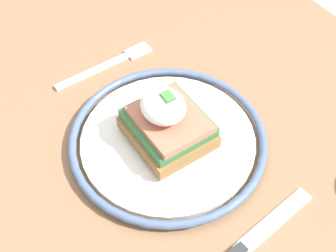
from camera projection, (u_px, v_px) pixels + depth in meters
name	position (u px, v px, depth m)	size (l,w,h in m)	color
dining_table	(174.00, 212.00, 0.65)	(1.06, 0.75, 0.73)	#846042
plate	(168.00, 140.00, 0.58)	(0.25, 0.25, 0.02)	silver
sandwich	(167.00, 122.00, 0.55)	(0.10, 0.09, 0.07)	olive
fork	(109.00, 64.00, 0.67)	(0.02, 0.15, 0.00)	silver
knife	(242.00, 249.00, 0.49)	(0.04, 0.18, 0.01)	#2D2D2D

